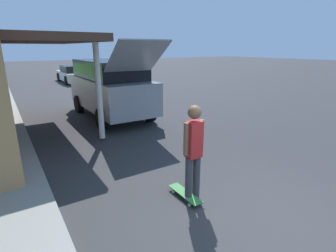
{
  "coord_description": "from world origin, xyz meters",
  "views": [
    {
      "loc": [
        -3.2,
        -2.05,
        2.63
      ],
      "look_at": [
        -0.07,
        2.81,
        0.9
      ],
      "focal_mm": 28.0,
      "sensor_mm": 36.0,
      "label": 1
    }
  ],
  "objects_px": {
    "suv_parked": "(110,87)",
    "skateboarder": "(193,149)",
    "skateboard": "(185,194)",
    "car_down_street": "(74,74)"
  },
  "relations": [
    {
      "from": "suv_parked",
      "to": "car_down_street",
      "type": "height_order",
      "value": "suv_parked"
    },
    {
      "from": "car_down_street",
      "to": "skateboarder",
      "type": "bearing_deg",
      "value": -97.59
    },
    {
      "from": "suv_parked",
      "to": "skateboard",
      "type": "bearing_deg",
      "value": -99.5
    },
    {
      "from": "suv_parked",
      "to": "car_down_street",
      "type": "bearing_deg",
      "value": 82.99
    },
    {
      "from": "car_down_street",
      "to": "skateboard",
      "type": "height_order",
      "value": "car_down_street"
    },
    {
      "from": "suv_parked",
      "to": "skateboarder",
      "type": "xyz_separation_m",
      "value": [
        -0.99,
        -6.48,
        -0.22
      ]
    },
    {
      "from": "skateboard",
      "to": "skateboarder",
      "type": "bearing_deg",
      "value": -50.18
    },
    {
      "from": "car_down_street",
      "to": "skateboarder",
      "type": "relative_size",
      "value": 2.64
    },
    {
      "from": "suv_parked",
      "to": "car_down_street",
      "type": "xyz_separation_m",
      "value": [
        1.46,
        11.91,
        -0.57
      ]
    },
    {
      "from": "car_down_street",
      "to": "skateboard",
      "type": "xyz_separation_m",
      "value": [
        -2.53,
        -18.29,
        -0.54
      ]
    }
  ]
}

